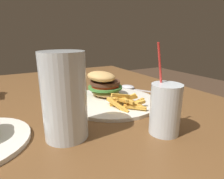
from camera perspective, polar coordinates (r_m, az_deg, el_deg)
dining_table at (r=0.53m, az=-9.79°, el=-20.27°), size 1.60×1.08×0.76m
meal_plate_near at (r=0.64m, az=-1.16°, el=-0.85°), size 0.30×0.30×0.10m
beer_glass at (r=0.41m, az=-14.25°, el=-3.00°), size 0.09×0.09×0.19m
juice_glass at (r=0.44m, az=15.86°, el=-6.47°), size 0.07×0.07×0.20m
spoon at (r=0.78m, az=5.24°, el=0.66°), size 0.17×0.13×0.02m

